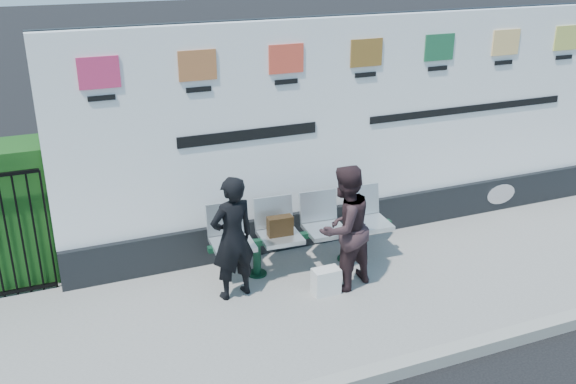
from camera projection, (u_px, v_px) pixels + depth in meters
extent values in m
cube|color=gray|center=(371.00, 287.00, 7.83)|extent=(14.00, 3.00, 0.12)
cube|color=gray|center=(443.00, 356.00, 6.54)|extent=(14.00, 0.18, 0.14)
cube|color=black|center=(356.00, 216.00, 9.05)|extent=(8.00, 0.30, 0.50)
cube|color=white|center=(361.00, 113.00, 8.49)|extent=(8.00, 0.14, 2.50)
imported|color=black|center=(233.00, 238.00, 7.27)|extent=(0.61, 0.46, 1.49)
imported|color=#301F23|center=(344.00, 228.00, 7.48)|extent=(0.90, 0.80, 1.53)
cube|color=black|center=(280.00, 226.00, 7.87)|extent=(0.32, 0.15, 0.25)
cube|color=silver|center=(326.00, 281.00, 7.53)|extent=(0.32, 0.19, 0.32)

